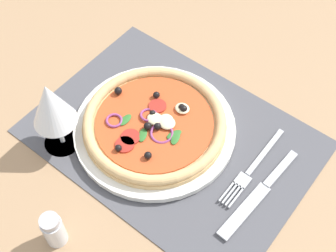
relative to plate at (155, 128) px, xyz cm
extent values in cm
cube|color=#9E7A56|center=(-3.18, -0.92, -2.21)|extent=(190.00, 140.00, 2.40)
cube|color=#4C4C51|center=(-3.18, -0.92, -0.81)|extent=(47.26, 33.82, 0.40)
cylinder|color=silver|center=(0.00, 0.00, 0.00)|extent=(28.20, 28.20, 1.22)
cylinder|color=tan|center=(0.00, 0.00, 1.11)|extent=(24.83, 24.83, 1.00)
torus|color=tan|center=(0.00, 0.00, 1.97)|extent=(24.65, 24.65, 1.80)
cylinder|color=#C64C23|center=(0.00, 0.00, 1.76)|extent=(20.36, 20.36, 0.30)
ellipsoid|color=beige|center=(-2.17, -5.02, 2.30)|extent=(2.62, 2.36, 0.79)
ellipsoid|color=beige|center=(-1.45, -1.46, 2.28)|extent=(2.49, 2.24, 0.75)
ellipsoid|color=beige|center=(-1.96, -0.94, 2.37)|extent=(3.05, 2.75, 0.92)
ellipsoid|color=beige|center=(0.10, -0.31, 2.34)|extent=(2.87, 2.58, 0.86)
sphere|color=black|center=(-1.28, 0.75, 2.53)|extent=(1.25, 1.25, 1.25)
sphere|color=black|center=(0.01, 1.77, 2.60)|extent=(1.37, 1.37, 1.37)
sphere|color=black|center=(1.17, -1.02, 2.46)|extent=(1.10, 1.10, 1.10)
sphere|color=black|center=(3.16, -4.45, 2.52)|extent=(1.23, 1.23, 1.23)
sphere|color=black|center=(9.04, -1.39, 2.61)|extent=(1.39, 1.39, 1.39)
sphere|color=black|center=(-2.49, -4.92, 2.57)|extent=(1.32, 1.32, 1.32)
sphere|color=black|center=(1.02, 8.05, 2.50)|extent=(1.17, 1.17, 1.17)
sphere|color=black|center=(-2.01, -5.03, 2.51)|extent=(1.20, 1.20, 1.20)
sphere|color=black|center=(-3.69, 6.17, 2.55)|extent=(1.28, 1.28, 1.28)
torus|color=#8E3D75|center=(5.48, 4.15, 2.16)|extent=(2.96, 2.94, 0.60)
torus|color=#8E3D75|center=(-2.56, 1.20, 2.16)|extent=(4.06, 4.01, 1.29)
torus|color=#8E3D75|center=(1.57, -0.40, 2.16)|extent=(3.17, 3.17, 0.94)
cylinder|color=#A3281E|center=(1.68, -2.92, 2.06)|extent=(3.13, 3.13, 0.30)
cylinder|color=#A3281E|center=(1.11, 4.99, 2.06)|extent=(3.28, 3.28, 0.30)
cylinder|color=#A3281E|center=(0.87, 6.69, 2.06)|extent=(3.21, 3.21, 0.30)
ellipsoid|color=#2D6B28|center=(4.11, 2.85, 2.11)|extent=(1.49, 2.84, 0.30)
ellipsoid|color=#2D6B28|center=(-4.92, 0.49, 2.11)|extent=(2.26, 3.11, 0.30)
ellipsoid|color=#2D6B28|center=(-4.35, 0.09, 2.11)|extent=(2.27, 3.11, 0.30)
ellipsoid|color=#2D6B28|center=(-0.24, 3.41, 2.11)|extent=(2.50, 3.13, 0.30)
cube|color=#B2B5BA|center=(-17.59, -7.96, -0.39)|extent=(0.93, 11.16, 0.44)
cube|color=#B2B5BA|center=(-17.60, -1.12, -0.39)|extent=(2.21, 2.53, 0.44)
cube|color=#B2B5BA|center=(-16.71, 2.30, -0.39)|extent=(0.33, 4.32, 0.44)
cube|color=#B2B5BA|center=(-17.31, 2.30, -0.39)|extent=(0.33, 4.32, 0.44)
cube|color=#B2B5BA|center=(-17.91, 2.29, -0.39)|extent=(0.33, 4.32, 0.44)
cube|color=#B2B5BA|center=(-18.51, 2.29, -0.39)|extent=(0.33, 4.32, 0.44)
cube|color=#B2B5BA|center=(-21.37, -6.60, -0.30)|extent=(1.84, 8.47, 0.62)
cube|color=#B2B5BA|center=(-20.73, 3.38, -0.39)|extent=(2.74, 11.70, 0.44)
cylinder|color=silver|center=(11.13, 11.54, -0.81)|extent=(6.40, 6.40, 0.40)
cylinder|color=silver|center=(11.13, 11.54, 2.39)|extent=(0.80, 0.80, 6.00)
cone|color=silver|center=(11.13, 11.54, 9.64)|extent=(7.20, 7.20, 8.50)
cone|color=red|center=(11.13, 11.54, 8.73)|extent=(5.18, 5.18, 5.88)
cylinder|color=silver|center=(-0.86, 24.41, 1.74)|extent=(3.20, 3.20, 5.50)
cylinder|color=#ADADB2|center=(-0.86, 24.41, 5.09)|extent=(2.88, 2.88, 1.20)
camera|label=1|loc=(-30.83, 35.48, 66.58)|focal=50.01mm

